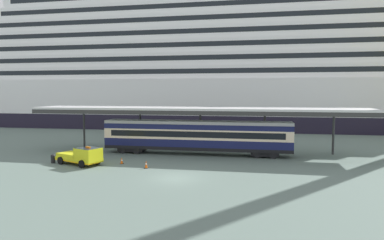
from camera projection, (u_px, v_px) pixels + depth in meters
ground_plane at (176, 178)px, 30.02m from camera, size 400.00×400.00×0.00m
cruise_ship at (197, 70)px, 77.25m from camera, size 120.89×24.99×38.79m
platform_canopy at (197, 110)px, 41.50m from camera, size 41.03×5.80×5.70m
train_carriage at (196, 136)px, 41.34m from camera, size 22.70×2.81×4.11m
service_truck at (82, 156)px, 35.37m from camera, size 5.58×3.79×2.02m
traffic_cone_near at (122, 161)px, 36.00m from camera, size 0.36×0.36×0.68m
traffic_cone_mid at (146, 164)px, 33.86m from camera, size 0.36×0.36×0.77m
quay_bollard at (53, 158)px, 36.38m from camera, size 0.48×0.48×0.96m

